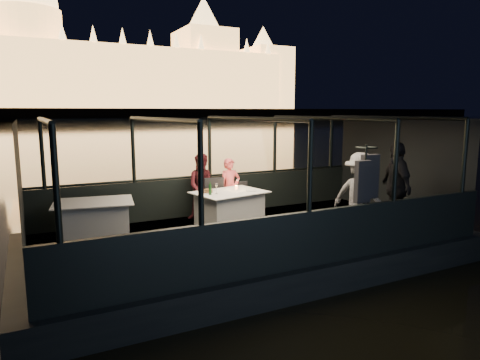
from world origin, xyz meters
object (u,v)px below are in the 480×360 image
dining_table_aft (94,221)px  coat_stand (364,200)px  person_man_maroon (203,187)px  wine_bottle (210,188)px  passenger_dark (395,190)px  person_woman_coral (230,185)px  passenger_stripe (360,195)px  chair_port_right (243,199)px  dining_table_central (230,209)px  chair_port_left (218,202)px

dining_table_aft → coat_stand: 5.00m
person_man_maroon → wine_bottle: person_man_maroon is taller
passenger_dark → wine_bottle: bearing=-95.7°
person_woman_coral → passenger_stripe: size_ratio=0.82×
passenger_stripe → passenger_dark: 1.05m
chair_port_right → person_woman_coral: bearing=147.3°
person_man_maroon → passenger_stripe: (2.15, -2.69, 0.10)m
coat_stand → person_woman_coral: size_ratio=1.37×
person_woman_coral → passenger_dark: 3.60m
person_woman_coral → wine_bottle: size_ratio=5.10×
person_woman_coral → passenger_dark: bearing=-44.1°
chair_port_right → coat_stand: (0.86, -2.98, 0.45)m
coat_stand → person_man_maroon: coat_stand is taller
dining_table_aft → chair_port_right: (3.30, 0.27, 0.06)m
dining_table_aft → passenger_dark: passenger_dark is taller
coat_stand → passenger_dark: size_ratio=1.02×
dining_table_central → person_woman_coral: (0.39, 0.80, 0.36)m
dining_table_central → passenger_stripe: passenger_stripe is taller
person_woman_coral → dining_table_central: bearing=-115.5°
person_woman_coral → passenger_stripe: passenger_stripe is taller
dining_table_aft → wine_bottle: 2.32m
chair_port_left → person_man_maroon: person_man_maroon is taller
dining_table_aft → chair_port_left: size_ratio=1.50×
coat_stand → person_man_maroon: bearing=117.5°
coat_stand → wine_bottle: coat_stand is taller
person_woman_coral → passenger_dark: (2.56, -2.53, 0.10)m
passenger_dark → dining_table_central: bearing=-101.0°
chair_port_right → passenger_dark: 3.31m
coat_stand → passenger_stripe: size_ratio=1.12×
chair_port_left → wine_bottle: bearing=-117.8°
dining_table_aft → coat_stand: bearing=-33.1°
passenger_dark → wine_bottle: passenger_dark is taller
person_woman_coral → wine_bottle: (-0.88, -0.92, 0.17)m
person_woman_coral → person_man_maroon: size_ratio=0.91×
chair_port_right → passenger_dark: bearing=-26.1°
coat_stand → wine_bottle: size_ratio=6.97×
person_man_maroon → wine_bottle: (-0.24, -0.97, 0.17)m
chair_port_right → passenger_dark: passenger_dark is taller
dining_table_aft → wine_bottle: wine_bottle is taller
chair_port_left → passenger_dark: (3.01, -2.21, 0.40)m
dining_table_aft → coat_stand: coat_stand is taller
chair_port_left → coat_stand: size_ratio=0.51×
dining_table_central → person_woman_coral: size_ratio=1.06×
person_woman_coral → person_man_maroon: person_man_maroon is taller
person_man_maroon → passenger_stripe: bearing=-30.4°
dining_table_central → person_woman_coral: bearing=63.9°
chair_port_left → passenger_stripe: 3.06m
chair_port_left → chair_port_right: (0.65, 0.07, 0.00)m
wine_bottle → dining_table_aft: bearing=169.7°
dining_table_central → coat_stand: (1.45, -2.44, 0.51)m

